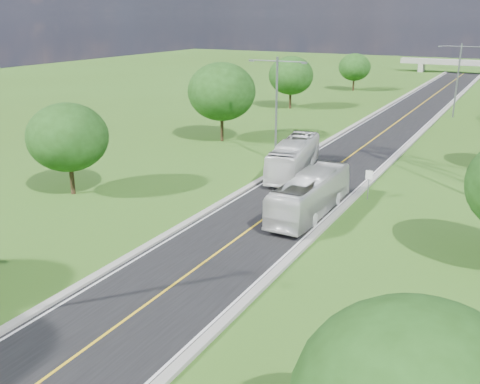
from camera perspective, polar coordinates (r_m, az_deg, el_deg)
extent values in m
plane|color=#365A19|center=(64.77, 14.29, 5.63)|extent=(260.00, 260.00, 0.00)
cube|color=black|center=(70.48, 15.56, 6.56)|extent=(8.00, 150.00, 0.06)
cube|color=gray|center=(71.51, 12.24, 7.05)|extent=(0.50, 150.00, 0.22)
cube|color=gray|center=(69.66, 18.97, 6.17)|extent=(0.50, 150.00, 0.22)
cylinder|color=slate|center=(42.58, 13.54, 0.77)|extent=(0.08, 0.08, 2.40)
cube|color=white|center=(42.33, 13.61, 1.79)|extent=(0.55, 0.04, 0.70)
cube|color=gray|center=(144.22, 18.79, 12.46)|extent=(1.20, 3.00, 2.00)
cube|color=gray|center=(142.67, 22.88, 12.60)|extent=(30.00, 3.00, 1.20)
cylinder|color=slate|center=(51.81, 3.89, 8.68)|extent=(0.22, 0.22, 10.00)
cylinder|color=slate|center=(51.83, 2.56, 13.84)|extent=(2.80, 0.12, 0.12)
cylinder|color=slate|center=(50.67, 5.49, 13.67)|extent=(2.80, 0.12, 0.12)
cube|color=slate|center=(52.41, 1.24, 13.85)|extent=(0.50, 0.25, 0.18)
cube|color=slate|center=(50.17, 6.88, 13.52)|extent=(0.50, 0.25, 0.18)
cylinder|color=slate|center=(80.43, 22.15, 10.89)|extent=(0.22, 0.22, 10.00)
cylinder|color=slate|center=(80.24, 21.54, 14.27)|extent=(2.80, 0.12, 0.12)
cylinder|color=slate|center=(79.91, 23.58, 14.01)|extent=(2.80, 0.12, 0.12)
cube|color=slate|center=(80.42, 20.60, 14.34)|extent=(0.50, 0.25, 0.18)
cylinder|color=black|center=(44.71, -17.49, 1.46)|extent=(0.36, 0.36, 2.70)
ellipsoid|color=#1A3D10|center=(43.90, -17.90, 5.58)|extent=(6.30, 6.30, 5.36)
cylinder|color=black|center=(60.90, -1.94, 6.96)|extent=(0.36, 0.36, 3.24)
ellipsoid|color=#1A3D10|center=(60.23, -1.98, 10.65)|extent=(7.56, 7.56, 6.43)
cylinder|color=black|center=(82.96, 5.38, 9.85)|extent=(0.36, 0.36, 2.88)
ellipsoid|color=#1A3D10|center=(82.51, 5.46, 12.27)|extent=(6.72, 6.72, 5.71)
cylinder|color=black|center=(104.53, 12.01, 11.22)|extent=(0.36, 0.36, 2.52)
ellipsoid|color=#1A3D10|center=(104.21, 12.12, 12.90)|extent=(5.88, 5.88, 5.00)
imported|color=silver|center=(38.44, 7.51, -0.26)|extent=(2.49, 10.62, 2.96)
imported|color=white|center=(48.17, 5.76, 3.72)|extent=(4.41, 11.22, 3.05)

